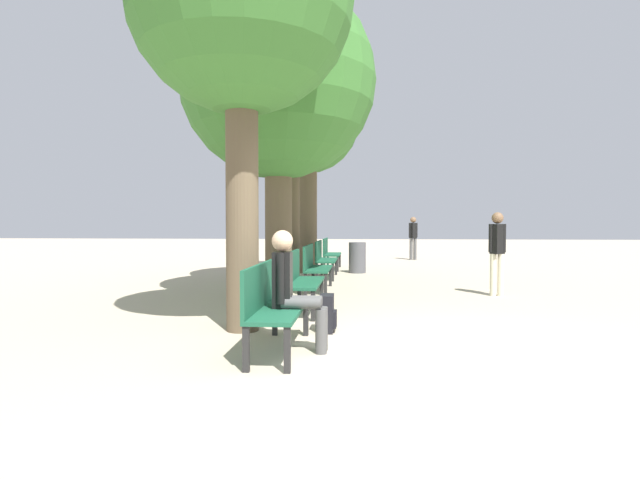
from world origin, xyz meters
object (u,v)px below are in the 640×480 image
at_px(tree_row_1, 278,83).
at_px(pedestrian_near, 413,235).
at_px(person_seated, 293,287).
at_px(tree_row_2, 293,84).
at_px(bench_row_3, 323,256).
at_px(bench_row_4, 329,251).
at_px(bench_row_1, 299,277).
at_px(bench_row_2, 314,264).
at_px(tree_row_3, 307,124).
at_px(bench_row_0, 271,301).
at_px(trash_bin, 357,258).
at_px(backpack, 328,314).
at_px(pedestrian_mid, 497,248).
at_px(tree_row_0, 241,4).

height_order(tree_row_1, pedestrian_near, tree_row_1).
bearing_deg(person_seated, tree_row_1, 101.79).
distance_m(tree_row_2, pedestrian_near, 9.54).
height_order(bench_row_3, bench_row_4, same).
bearing_deg(tree_row_1, bench_row_1, -67.86).
xyz_separation_m(bench_row_1, bench_row_2, (0.00, 2.43, 0.00)).
xyz_separation_m(bench_row_2, person_seated, (0.24, -4.85, 0.15)).
height_order(tree_row_2, tree_row_3, tree_row_2).
distance_m(bench_row_0, bench_row_4, 9.73).
bearing_deg(tree_row_3, pedestrian_near, 56.66).
height_order(bench_row_2, person_seated, person_seated).
xyz_separation_m(tree_row_1, person_seated, (0.79, -3.76, -3.21)).
distance_m(bench_row_2, trash_bin, 3.89).
bearing_deg(person_seated, bench_row_2, 92.80).
relative_size(bench_row_1, tree_row_2, 0.26).
height_order(backpack, pedestrian_near, pedestrian_near).
bearing_deg(bench_row_0, pedestrian_mid, 51.47).
bearing_deg(pedestrian_mid, bench_row_2, 172.59).
bearing_deg(tree_row_0, bench_row_1, 69.08).
distance_m(bench_row_4, tree_row_1, 6.85).
height_order(tree_row_0, backpack, tree_row_0).
height_order(bench_row_4, tree_row_2, tree_row_2).
relative_size(bench_row_0, tree_row_0, 0.29).
distance_m(bench_row_3, backpack, 6.32).
distance_m(tree_row_1, tree_row_3, 4.88).
xyz_separation_m(tree_row_1, tree_row_2, (-0.00, 1.99, 0.53)).
bearing_deg(pedestrian_near, bench_row_1, -104.27).
distance_m(tree_row_0, pedestrian_near, 13.76).
bearing_deg(bench_row_4, tree_row_1, -95.27).
distance_m(bench_row_1, bench_row_2, 2.43).
bearing_deg(tree_row_0, bench_row_0, -61.22).
xyz_separation_m(pedestrian_near, pedestrian_mid, (0.59, -9.52, -0.03)).
bearing_deg(backpack, pedestrian_near, 79.53).
bearing_deg(pedestrian_mid, pedestrian_near, 93.52).
bearing_deg(pedestrian_mid, bench_row_4, 123.41).
distance_m(bench_row_1, tree_row_1, 3.66).
distance_m(person_seated, trash_bin, 8.67).
bearing_deg(tree_row_0, tree_row_2, 90.00).
bearing_deg(bench_row_4, tree_row_0, -93.59).
relative_size(bench_row_1, bench_row_3, 1.00).
distance_m(tree_row_0, backpack, 4.02).
height_order(bench_row_3, tree_row_0, tree_row_0).
distance_m(tree_row_0, trash_bin, 8.61).
relative_size(tree_row_3, pedestrian_mid, 3.60).
height_order(bench_row_2, tree_row_1, tree_row_1).
xyz_separation_m(bench_row_1, tree_row_1, (-0.55, 1.35, 3.36)).
distance_m(tree_row_2, person_seated, 6.91).
bearing_deg(pedestrian_near, bench_row_4, -124.83).
relative_size(bench_row_0, person_seated, 1.25).
bearing_deg(backpack, bench_row_0, -118.09).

